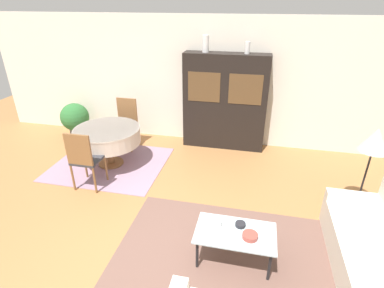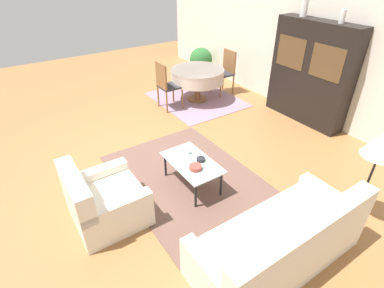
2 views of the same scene
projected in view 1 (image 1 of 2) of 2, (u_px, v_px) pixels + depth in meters
ground_plane at (153, 256)px, 3.84m from camera, size 14.00×14.00×0.00m
wall_back at (205, 82)px, 6.43m from camera, size 10.00×0.06×2.70m
area_rug at (227, 256)px, 3.83m from camera, size 2.84×1.94×0.01m
dining_rug at (110, 164)px, 5.96m from camera, size 2.13×1.80×0.01m
couch at (384, 260)px, 3.38m from camera, size 0.87×2.02×0.87m
coffee_table at (235, 235)px, 3.62m from camera, size 0.97×0.56×0.43m
display_cabinet at (225, 102)px, 6.28m from camera, size 1.73×0.39×2.01m
dining_table at (108, 136)px, 5.69m from camera, size 1.24×1.24×0.76m
dining_chair_near at (84, 157)px, 4.95m from camera, size 0.44×0.44×1.06m
dining_chair_far at (126, 120)px, 6.43m from camera, size 0.44×0.44×1.06m
floor_lamp at (375, 142)px, 4.21m from camera, size 0.42×0.42×1.36m
cup at (219, 224)px, 3.68m from camera, size 0.07×0.07×0.07m
bowl at (250, 236)px, 3.50m from camera, size 0.18×0.18×0.06m
bowl_small at (240, 225)px, 3.69m from camera, size 0.13×0.13×0.05m
vase_tall at (206, 44)px, 5.85m from camera, size 0.13×0.13×0.32m
vase_short at (247, 48)px, 5.71m from camera, size 0.10×0.10×0.23m
potted_plant at (75, 118)px, 6.99m from camera, size 0.65×0.65×0.79m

